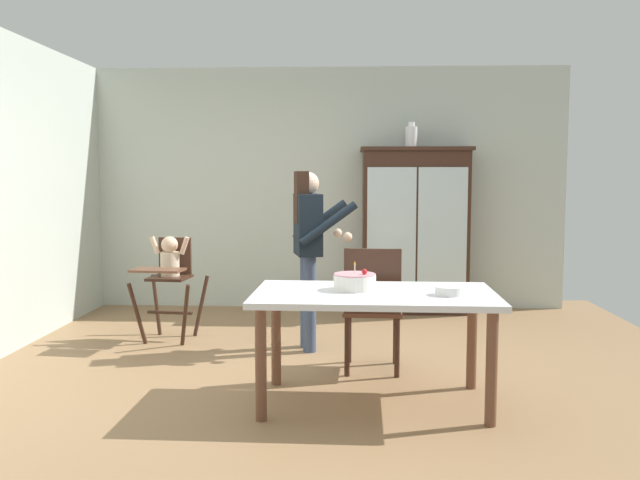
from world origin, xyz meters
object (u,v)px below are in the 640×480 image
at_px(adult_person, 309,238).
at_px(birthday_cake, 355,282).
at_px(high_chair_with_toddler, 169,269).
at_px(dining_chair_far_side, 372,301).
at_px(china_cabinet, 415,230).
at_px(dining_table, 374,306).
at_px(serving_bowl, 449,291).
at_px(ceramic_vase, 411,136).

relative_size(adult_person, birthday_cake, 5.47).
xyz_separation_m(high_chair_with_toddler, dining_chair_far_side, (1.80, -0.98, -0.10)).
bearing_deg(dining_chair_far_side, adult_person, -50.75).
bearing_deg(high_chair_with_toddler, birthday_cake, -37.45).
height_order(china_cabinet, dining_table, china_cabinet).
bearing_deg(adult_person, high_chair_with_toddler, 64.94).
bearing_deg(china_cabinet, birthday_cake, -103.26).
relative_size(adult_person, dining_table, 0.97).
bearing_deg(dining_chair_far_side, birthday_cake, 78.95).
distance_m(birthday_cake, dining_chair_far_side, 0.65).
bearing_deg(serving_bowl, adult_person, 123.76).
relative_size(ceramic_vase, dining_chair_far_side, 0.28).
bearing_deg(adult_person, dining_chair_far_side, -155.63).
bearing_deg(high_chair_with_toddler, ceramic_vase, 36.50).
xyz_separation_m(dining_table, dining_chair_far_side, (0.01, 0.66, -0.09)).
xyz_separation_m(adult_person, serving_bowl, (0.97, -1.45, -0.20)).
bearing_deg(high_chair_with_toddler, adult_person, -6.77).
distance_m(ceramic_vase, dining_chair_far_side, 2.75).
distance_m(dining_table, dining_chair_far_side, 0.67).
height_order(dining_table, serving_bowl, serving_bowl).
xyz_separation_m(china_cabinet, adult_person, (-1.07, -1.65, 0.06)).
distance_m(high_chair_with_toddler, serving_bowl, 2.85).
distance_m(china_cabinet, ceramic_vase, 1.01).
relative_size(china_cabinet, adult_person, 1.18).
height_order(china_cabinet, adult_person, china_cabinet).
relative_size(serving_bowl, dining_chair_far_side, 0.19).
distance_m(high_chair_with_toddler, dining_chair_far_side, 2.05).
xyz_separation_m(ceramic_vase, adult_person, (-1.01, -1.65, -0.95)).
height_order(china_cabinet, dining_chair_far_side, china_cabinet).
height_order(adult_person, dining_chair_far_side, adult_person).
bearing_deg(dining_table, adult_person, 110.40).
height_order(dining_table, dining_chair_far_side, dining_chair_far_side).
relative_size(china_cabinet, dining_chair_far_side, 1.88).
relative_size(birthday_cake, dining_chair_far_side, 0.29).
distance_m(china_cabinet, dining_chair_far_side, 2.43).
bearing_deg(birthday_cake, china_cabinet, 76.74).
bearing_deg(adult_person, china_cabinet, -45.40).
distance_m(china_cabinet, dining_table, 3.06).
height_order(ceramic_vase, high_chair_with_toddler, ceramic_vase).
distance_m(high_chair_with_toddler, birthday_cake, 2.28).
bearing_deg(birthday_cake, ceramic_vase, 77.70).
height_order(adult_person, birthday_cake, adult_person).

